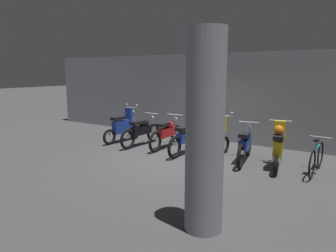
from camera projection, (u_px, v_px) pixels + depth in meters
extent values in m
plane|color=#424244|center=(174.00, 159.00, 8.65)|extent=(80.00, 80.00, 0.00)
cube|color=gray|center=(219.00, 97.00, 10.84)|extent=(16.00, 0.30, 3.06)
torus|color=black|center=(134.00, 132.00, 11.13)|extent=(0.15, 0.54, 0.53)
torus|color=black|center=(109.00, 137.00, 10.26)|extent=(0.15, 0.54, 0.53)
cube|color=#1E389E|center=(122.00, 127.00, 10.64)|extent=(0.30, 0.76, 0.44)
cube|color=#1E389E|center=(129.00, 114.00, 10.84)|extent=(0.29, 0.15, 0.48)
cube|color=black|center=(118.00, 118.00, 10.47)|extent=(0.30, 0.54, 0.10)
cylinder|color=#B7BABF|center=(132.00, 108.00, 10.90)|extent=(0.56, 0.10, 0.04)
sphere|color=#B7BABF|center=(127.00, 105.00, 11.05)|extent=(0.07, 0.07, 0.07)
sphere|color=#B7BABF|center=(137.00, 106.00, 10.72)|extent=(0.07, 0.07, 0.07)
cylinder|color=#B7BABF|center=(133.00, 121.00, 11.02)|extent=(0.07, 0.15, 0.85)
sphere|color=silver|center=(133.00, 112.00, 10.96)|extent=(0.12, 0.12, 0.12)
cube|color=white|center=(110.00, 134.00, 10.26)|extent=(0.16, 0.03, 0.10)
torus|color=black|center=(153.00, 133.00, 10.68)|extent=(0.12, 0.65, 0.65)
torus|color=black|center=(128.00, 139.00, 9.64)|extent=(0.12, 0.65, 0.65)
cube|color=black|center=(141.00, 130.00, 10.13)|extent=(0.26, 0.84, 0.28)
ellipsoid|color=black|center=(144.00, 123.00, 10.21)|extent=(0.28, 0.45, 0.22)
cube|color=black|center=(137.00, 123.00, 9.93)|extent=(0.27, 0.53, 0.10)
cylinder|color=#B7BABF|center=(151.00, 113.00, 10.47)|extent=(0.56, 0.07, 0.04)
cylinder|color=#B7BABF|center=(152.00, 124.00, 10.58)|extent=(0.06, 0.16, 0.65)
sphere|color=silver|center=(152.00, 118.00, 10.54)|extent=(0.12, 0.12, 0.12)
cube|color=white|center=(128.00, 136.00, 9.65)|extent=(0.16, 0.02, 0.10)
torus|color=black|center=(176.00, 134.00, 10.38)|extent=(0.11, 0.65, 0.65)
torus|color=black|center=(155.00, 142.00, 9.28)|extent=(0.11, 0.65, 0.65)
cube|color=red|center=(166.00, 132.00, 9.80)|extent=(0.25, 0.84, 0.28)
ellipsoid|color=red|center=(169.00, 125.00, 9.89)|extent=(0.27, 0.45, 0.22)
cube|color=black|center=(163.00, 124.00, 9.60)|extent=(0.26, 0.53, 0.10)
cylinder|color=#B7BABF|center=(175.00, 115.00, 10.17)|extent=(0.56, 0.05, 0.04)
cylinder|color=#B7BABF|center=(175.00, 125.00, 10.28)|extent=(0.06, 0.16, 0.65)
sphere|color=silver|center=(176.00, 119.00, 10.24)|extent=(0.12, 0.12, 0.12)
cube|color=white|center=(156.00, 138.00, 9.29)|extent=(0.16, 0.02, 0.10)
torus|color=black|center=(196.00, 139.00, 9.67)|extent=(0.10, 0.65, 0.65)
torus|color=black|center=(174.00, 147.00, 8.61)|extent=(0.10, 0.65, 0.65)
cube|color=#1E389E|center=(186.00, 137.00, 9.11)|extent=(0.23, 0.83, 0.28)
ellipsoid|color=#1E389E|center=(189.00, 129.00, 9.20)|extent=(0.27, 0.44, 0.22)
cube|color=black|center=(183.00, 128.00, 8.91)|extent=(0.25, 0.52, 0.10)
cylinder|color=#B7BABF|center=(195.00, 118.00, 9.47)|extent=(0.56, 0.04, 0.04)
cylinder|color=#B7BABF|center=(196.00, 129.00, 9.58)|extent=(0.06, 0.16, 0.65)
sphere|color=silver|center=(196.00, 122.00, 9.54)|extent=(0.12, 0.12, 0.12)
cube|color=white|center=(175.00, 144.00, 8.61)|extent=(0.16, 0.01, 0.10)
torus|color=black|center=(224.00, 145.00, 9.20)|extent=(0.15, 0.54, 0.53)
torus|color=black|center=(204.00, 152.00, 8.32)|extent=(0.15, 0.54, 0.53)
cube|color=gold|center=(215.00, 139.00, 8.71)|extent=(0.30, 0.76, 0.44)
cube|color=gold|center=(221.00, 124.00, 8.90)|extent=(0.29, 0.15, 0.48)
cube|color=black|center=(212.00, 129.00, 8.53)|extent=(0.30, 0.54, 0.10)
cylinder|color=#B7BABF|center=(224.00, 116.00, 8.97)|extent=(0.56, 0.10, 0.04)
sphere|color=#B7BABF|center=(216.00, 112.00, 9.11)|extent=(0.07, 0.07, 0.07)
sphere|color=#B7BABF|center=(232.00, 113.00, 8.79)|extent=(0.07, 0.07, 0.07)
cylinder|color=#B7BABF|center=(224.00, 131.00, 9.09)|extent=(0.07, 0.15, 0.85)
sphere|color=silver|center=(224.00, 120.00, 9.03)|extent=(0.12, 0.12, 0.12)
cube|color=white|center=(204.00, 149.00, 8.32)|extent=(0.16, 0.03, 0.10)
sphere|color=silver|center=(212.00, 123.00, 8.50)|extent=(0.24, 0.24, 0.24)
torus|color=black|center=(248.00, 145.00, 8.86)|extent=(0.20, 0.66, 0.65)
torus|color=black|center=(240.00, 156.00, 7.69)|extent=(0.20, 0.66, 0.65)
cube|color=#1E389E|center=(245.00, 144.00, 8.24)|extent=(0.36, 0.86, 0.28)
ellipsoid|color=#1E389E|center=(246.00, 135.00, 8.34)|extent=(0.33, 0.48, 0.22)
cube|color=black|center=(244.00, 135.00, 8.03)|extent=(0.32, 0.55, 0.10)
cylinder|color=#B7BABF|center=(249.00, 122.00, 8.65)|extent=(0.56, 0.13, 0.04)
cylinder|color=#B7BABF|center=(249.00, 135.00, 8.76)|extent=(0.08, 0.17, 0.65)
sphere|color=silver|center=(249.00, 127.00, 8.72)|extent=(0.12, 0.12, 0.12)
cube|color=white|center=(241.00, 152.00, 7.69)|extent=(0.16, 0.04, 0.10)
torus|color=black|center=(279.00, 153.00, 8.27)|extent=(0.19, 0.54, 0.53)
torus|color=black|center=(276.00, 165.00, 7.22)|extent=(0.19, 0.54, 0.53)
cube|color=gold|center=(278.00, 148.00, 7.70)|extent=(0.35, 0.76, 0.44)
cube|color=gold|center=(280.00, 130.00, 7.94)|extent=(0.30, 0.17, 0.48)
cube|color=black|center=(279.00, 137.00, 7.50)|extent=(0.33, 0.56, 0.10)
cylinder|color=#B7BABF|center=(281.00, 121.00, 8.03)|extent=(0.56, 0.14, 0.04)
cylinder|color=#B7BABF|center=(280.00, 138.00, 8.15)|extent=(0.08, 0.16, 0.85)
sphere|color=silver|center=(280.00, 126.00, 8.10)|extent=(0.12, 0.12, 0.12)
cube|color=white|center=(276.00, 160.00, 7.23)|extent=(0.16, 0.04, 0.10)
sphere|color=orange|center=(279.00, 130.00, 7.47)|extent=(0.24, 0.24, 0.24)
torus|color=black|center=(320.00, 155.00, 7.80)|extent=(0.07, 0.68, 0.68)
torus|color=black|center=(312.00, 165.00, 6.95)|extent=(0.07, 0.68, 0.68)
cylinder|color=teal|center=(317.00, 147.00, 7.32)|extent=(0.07, 0.68, 0.04)
cylinder|color=teal|center=(316.00, 145.00, 7.14)|extent=(0.03, 0.03, 0.22)
cube|color=black|center=(317.00, 140.00, 7.11)|extent=(0.11, 0.22, 0.05)
cylinder|color=#B7BABF|center=(321.00, 137.00, 7.61)|extent=(0.50, 0.05, 0.03)
cylinder|color=black|center=(315.00, 166.00, 7.36)|extent=(0.12, 0.11, 0.10)
cylinder|color=gray|center=(205.00, 133.00, 4.54)|extent=(0.58, 0.58, 3.06)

